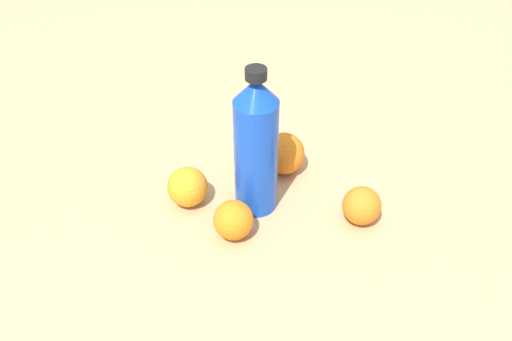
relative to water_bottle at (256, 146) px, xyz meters
name	(u,v)px	position (x,y,z in m)	size (l,w,h in m)	color
ground_plane	(270,189)	(0.05, -0.01, -0.13)	(2.40, 2.40, 0.00)	tan
water_bottle	(256,146)	(0.00, 0.00, 0.00)	(0.08, 0.08, 0.28)	blue
orange_0	(188,187)	(-0.03, 0.12, -0.10)	(0.07, 0.07, 0.07)	orange
orange_1	(284,153)	(0.11, -0.02, -0.09)	(0.08, 0.08, 0.08)	orange
orange_2	(362,206)	(0.01, -0.19, -0.10)	(0.07, 0.07, 0.07)	orange
orange_3	(233,220)	(-0.09, 0.01, -0.10)	(0.07, 0.07, 0.07)	orange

